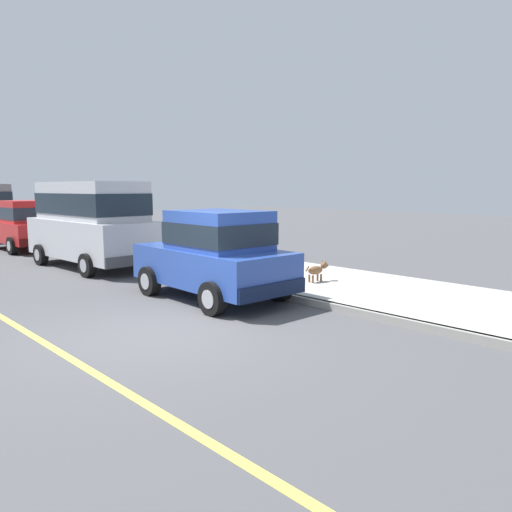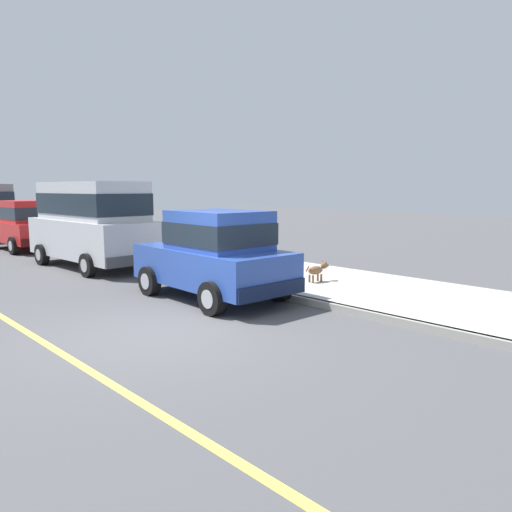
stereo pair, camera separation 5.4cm
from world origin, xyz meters
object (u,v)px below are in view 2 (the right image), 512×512
at_px(car_silver_van, 93,220).
at_px(dog_brown, 318,270).
at_px(car_red_hatchback, 27,224).
at_px(car_blue_hatchback, 215,253).

distance_m(car_silver_van, dog_brown, 7.07).
xyz_separation_m(car_red_hatchback, dog_brown, (2.50, -12.12, -0.55)).
xyz_separation_m(car_blue_hatchback, car_silver_van, (0.04, 5.82, 0.42)).
bearing_deg(car_red_hatchback, dog_brown, -78.35).
relative_size(car_blue_hatchback, dog_brown, 5.10).
xyz_separation_m(car_blue_hatchback, car_red_hatchback, (0.01, 11.38, 0.00)).
height_order(car_red_hatchback, dog_brown, car_red_hatchback).
bearing_deg(car_blue_hatchback, car_red_hatchback, 89.94).
bearing_deg(dog_brown, car_blue_hatchback, 163.67).
relative_size(car_silver_van, car_red_hatchback, 1.30).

